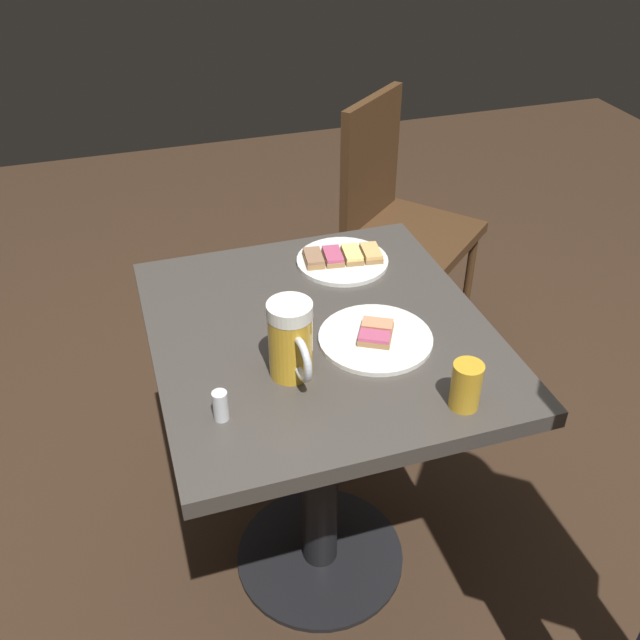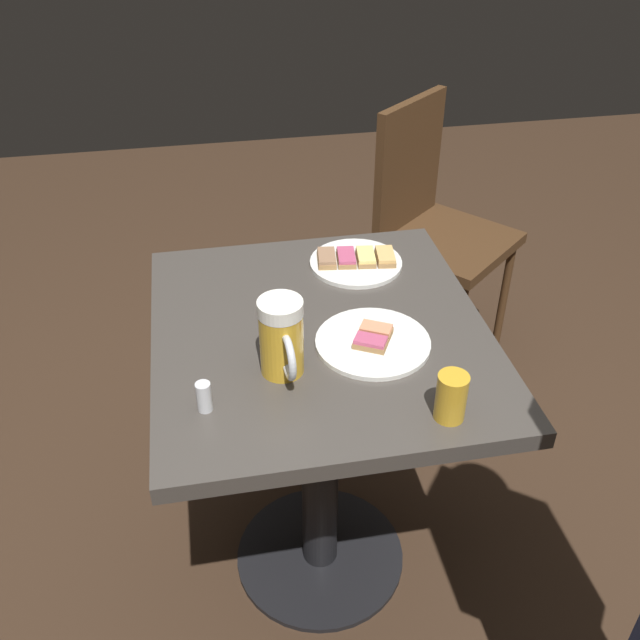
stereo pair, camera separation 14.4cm
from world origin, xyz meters
name	(u,v)px [view 1 (the left image)]	position (x,y,z in m)	size (l,w,h in m)	color
ground_plane	(320,556)	(0.00, 0.00, 0.00)	(6.00, 6.00, 0.00)	#382619
cafe_table	(320,392)	(0.00, 0.00, 0.58)	(0.75, 0.68, 0.76)	black
plate_near	(342,259)	(-0.23, 0.13, 0.77)	(0.22, 0.22, 0.03)	white
plate_far	(375,338)	(0.07, 0.09, 0.76)	(0.23, 0.23, 0.03)	white
beer_mug	(291,341)	(0.12, -0.09, 0.84)	(0.14, 0.08, 0.16)	gold
beer_glass_small	(466,386)	(0.30, 0.17, 0.80)	(0.05, 0.05, 0.09)	gold
salt_shaker	(221,406)	(0.20, -0.24, 0.79)	(0.03, 0.03, 0.06)	silver
cafe_chair	(396,215)	(-0.82, 0.53, 0.53)	(0.54, 0.54, 0.91)	#472D19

